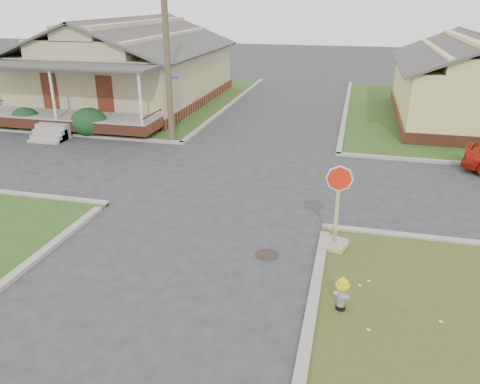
# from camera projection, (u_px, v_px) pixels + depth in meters

# --- Properties ---
(ground) EXTENTS (120.00, 120.00, 0.00)m
(ground) POSITION_uv_depth(u_px,v_px,m) (195.00, 237.00, 13.37)
(ground) COLOR #2B2B2D
(ground) RESTS_ON ground
(verge_far_left) EXTENTS (19.00, 19.00, 0.05)m
(verge_far_left) POSITION_uv_depth(u_px,v_px,m) (102.00, 96.00, 32.37)
(verge_far_left) COLOR #264719
(verge_far_left) RESTS_ON ground
(curbs) EXTENTS (80.00, 40.00, 0.12)m
(curbs) POSITION_uv_depth(u_px,v_px,m) (238.00, 177.00, 17.85)
(curbs) COLOR gray
(curbs) RESTS_ON ground
(manhole) EXTENTS (0.64, 0.64, 0.01)m
(manhole) POSITION_uv_depth(u_px,v_px,m) (267.00, 255.00, 12.43)
(manhole) COLOR black
(manhole) RESTS_ON ground
(corner_house) EXTENTS (10.10, 15.50, 5.30)m
(corner_house) POSITION_uv_depth(u_px,v_px,m) (130.00, 67.00, 29.66)
(corner_house) COLOR brown
(corner_house) RESTS_ON ground
(side_house_yellow) EXTENTS (7.60, 11.60, 4.70)m
(side_house_yellow) POSITION_uv_depth(u_px,v_px,m) (470.00, 81.00, 25.10)
(side_house_yellow) COLOR brown
(side_house_yellow) RESTS_ON ground
(utility_pole) EXTENTS (1.80, 0.28, 9.00)m
(utility_pole) POSITION_uv_depth(u_px,v_px,m) (166.00, 39.00, 20.48)
(utility_pole) COLOR #483929
(utility_pole) RESTS_ON ground
(fire_hydrant) EXTENTS (0.30, 0.30, 0.80)m
(fire_hydrant) POSITION_uv_depth(u_px,v_px,m) (342.00, 292.00, 10.03)
(fire_hydrant) COLOR black
(fire_hydrant) RESTS_ON ground
(stop_sign) EXTENTS (0.67, 0.65, 2.36)m
(stop_sign) POSITION_uv_depth(u_px,v_px,m) (335.00, 230.00, 12.55)
(stop_sign) COLOR tan
(stop_sign) RESTS_ON ground
(hedge_left) EXTENTS (1.47, 1.21, 1.13)m
(hedge_left) POSITION_uv_depth(u_px,v_px,m) (26.00, 119.00, 23.91)
(hedge_left) COLOR #123315
(hedge_left) RESTS_ON verge_far_left
(hedge_right) EXTENTS (1.64, 1.34, 1.25)m
(hedge_right) POSITION_uv_depth(u_px,v_px,m) (89.00, 122.00, 22.95)
(hedge_right) COLOR #123315
(hedge_right) RESTS_ON verge_far_left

